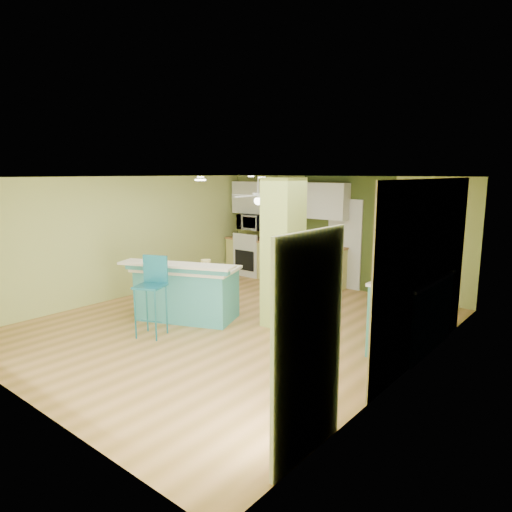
# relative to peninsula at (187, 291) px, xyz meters

# --- Properties ---
(floor) EXTENTS (6.00, 7.00, 0.01)m
(floor) POSITION_rel_peninsula_xyz_m (0.88, 0.28, -0.50)
(floor) COLOR #A7783A
(floor) RESTS_ON ground
(ceiling) EXTENTS (6.00, 7.00, 0.01)m
(ceiling) POSITION_rel_peninsula_xyz_m (0.88, 0.28, 2.01)
(ceiling) COLOR white
(ceiling) RESTS_ON wall_back
(wall_back) EXTENTS (6.00, 0.01, 2.50)m
(wall_back) POSITION_rel_peninsula_xyz_m (0.88, 3.78, 0.75)
(wall_back) COLOR #B9C469
(wall_back) RESTS_ON floor
(wall_front) EXTENTS (6.00, 0.01, 2.50)m
(wall_front) POSITION_rel_peninsula_xyz_m (0.88, -3.23, 0.75)
(wall_front) COLOR #B9C469
(wall_front) RESTS_ON floor
(wall_left) EXTENTS (0.01, 7.00, 2.50)m
(wall_left) POSITION_rel_peninsula_xyz_m (-2.12, 0.28, 0.75)
(wall_left) COLOR #B9C469
(wall_left) RESTS_ON floor
(wall_right) EXTENTS (0.01, 7.00, 2.50)m
(wall_right) POSITION_rel_peninsula_xyz_m (3.89, 0.28, 0.75)
(wall_right) COLOR #B9C469
(wall_right) RESTS_ON floor
(wood_panel) EXTENTS (0.02, 3.40, 2.50)m
(wood_panel) POSITION_rel_peninsula_xyz_m (3.87, 0.88, 0.75)
(wood_panel) COLOR #8E7751
(wood_panel) RESTS_ON floor
(olive_accent) EXTENTS (2.20, 0.02, 2.50)m
(olive_accent) POSITION_rel_peninsula_xyz_m (1.08, 3.77, 0.75)
(olive_accent) COLOR #3F4E1F
(olive_accent) RESTS_ON floor
(interior_door) EXTENTS (0.82, 0.05, 2.00)m
(interior_door) POSITION_rel_peninsula_xyz_m (1.08, 3.74, 0.50)
(interior_door) COLOR silver
(interior_door) RESTS_ON floor
(french_door) EXTENTS (0.04, 1.08, 2.10)m
(french_door) POSITION_rel_peninsula_xyz_m (3.85, -2.02, 0.55)
(french_door) COLOR white
(french_door) RESTS_ON floor
(column) EXTENTS (0.55, 0.55, 2.50)m
(column) POSITION_rel_peninsula_xyz_m (1.53, 0.78, 0.75)
(column) COLOR #ADC45B
(column) RESTS_ON floor
(kitchen_run) EXTENTS (3.25, 0.63, 0.94)m
(kitchen_run) POSITION_rel_peninsula_xyz_m (-0.42, 3.48, -0.03)
(kitchen_run) COLOR #CCC76B
(kitchen_run) RESTS_ON floor
(stove) EXTENTS (0.76, 0.66, 1.08)m
(stove) POSITION_rel_peninsula_xyz_m (-1.37, 3.47, -0.04)
(stove) COLOR silver
(stove) RESTS_ON floor
(upper_cabinets) EXTENTS (3.20, 0.34, 0.80)m
(upper_cabinets) POSITION_rel_peninsula_xyz_m (-0.42, 3.60, 1.45)
(upper_cabinets) COLOR silver
(upper_cabinets) RESTS_ON wall_back
(microwave) EXTENTS (0.70, 0.48, 0.39)m
(microwave) POSITION_rel_peninsula_xyz_m (-1.37, 3.48, 0.85)
(microwave) COLOR white
(microwave) RESTS_ON wall_back
(ceiling_fan) EXTENTS (1.41, 1.41, 0.61)m
(ceiling_fan) POSITION_rel_peninsula_xyz_m (-0.22, 2.28, 1.58)
(ceiling_fan) COLOR white
(ceiling_fan) RESTS_ON ceiling
(pendant_lamp) EXTENTS (0.14, 0.14, 0.69)m
(pendant_lamp) POSITION_rel_peninsula_xyz_m (3.53, 1.03, 1.39)
(pendant_lamp) COLOR silver
(pendant_lamp) RESTS_ON ceiling
(wall_decor) EXTENTS (0.03, 0.90, 0.70)m
(wall_decor) POSITION_rel_peninsula_xyz_m (3.85, 1.08, 1.05)
(wall_decor) COLOR brown
(wall_decor) RESTS_ON wood_panel
(peninsula) EXTENTS (2.15, 1.70, 1.07)m
(peninsula) POSITION_rel_peninsula_xyz_m (0.00, 0.00, 0.00)
(peninsula) COLOR teal
(peninsula) RESTS_ON floor
(bar_stool) EXTENTS (0.55, 0.55, 1.28)m
(bar_stool) POSITION_rel_peninsula_xyz_m (0.20, -0.89, 0.36)
(bar_stool) COLOR #1E7287
(bar_stool) RESTS_ON floor
(side_counter) EXTENTS (0.71, 1.68, 1.08)m
(side_counter) POSITION_rel_peninsula_xyz_m (3.58, 1.22, 0.05)
(side_counter) COLOR teal
(side_counter) RESTS_ON floor
(fruit_bowl) EXTENTS (0.39, 0.39, 0.08)m
(fruit_bowl) POSITION_rel_peninsula_xyz_m (-0.40, 3.39, 0.48)
(fruit_bowl) COLOR #352416
(fruit_bowl) RESTS_ON kitchen_run
(canister) EXTENTS (0.17, 0.17, 0.17)m
(canister) POSITION_rel_peninsula_xyz_m (0.38, 0.11, 0.52)
(canister) COLOR gold
(canister) RESTS_ON peninsula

